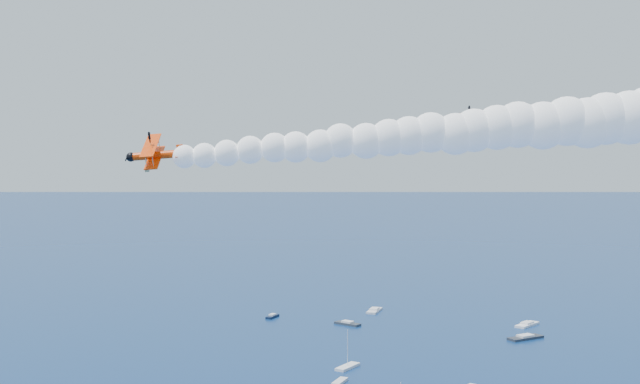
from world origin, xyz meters
The scene contains 3 objects.
biplane_lead centered at (7.76, 38.98, 58.51)m, with size 6.67×7.48×4.50m, color #F74A05, non-canonical shape.
biplane_trail centered at (-20.84, 13.78, 55.33)m, with size 6.68×7.49×4.51m, color #FA3E05, non-canonical shape.
smoke_trail_trail centered at (7.76, 32.52, 57.97)m, with size 59.22×41.23×12.31m, color white, non-canonical shape.
Camera 1 is at (45.52, -58.11, 56.54)m, focal length 46.98 mm.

